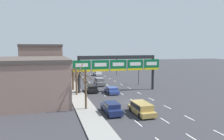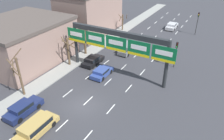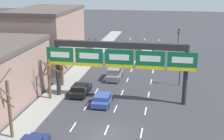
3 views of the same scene
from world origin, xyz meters
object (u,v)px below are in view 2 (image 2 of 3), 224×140
at_px(sign_gantry, 117,41).
at_px(tree_bare_furthest, 85,42).
at_px(tree_bare_closest, 123,21).
at_px(car_blue, 102,72).
at_px(car_black, 93,60).
at_px(car_silver, 172,26).
at_px(traffic_light_mid_block, 198,19).
at_px(tree_bare_third, 19,74).
at_px(tree_bare_second, 68,50).
at_px(suv_grey, 127,48).
at_px(car_navy, 23,108).
at_px(traffic_light_near_gantry, 176,50).
at_px(suv_gold, 36,126).

distance_m(sign_gantry, tree_bare_furthest, 9.36).
xyz_separation_m(sign_gantry, tree_bare_closest, (-8.03, 17.97, -3.15)).
bearing_deg(car_blue, car_black, 142.69).
relative_size(sign_gantry, car_silver, 3.73).
relative_size(traffic_light_mid_block, tree_bare_third, 0.80).
height_order(tree_bare_closest, tree_bare_furthest, tree_bare_furthest).
bearing_deg(traffic_light_mid_block, tree_bare_second, -121.87).
height_order(car_silver, tree_bare_second, tree_bare_second).
height_order(car_black, tree_bare_third, tree_bare_third).
height_order(suv_grey, tree_bare_furthest, tree_bare_furthest).
bearing_deg(tree_bare_second, tree_bare_third, -90.06).
height_order(car_silver, car_black, car_silver).
relative_size(car_navy, traffic_light_near_gantry, 1.07).
bearing_deg(sign_gantry, car_black, 169.10).
bearing_deg(car_blue, tree_bare_second, 177.01).
height_order(car_navy, car_blue, car_navy).
bearing_deg(tree_bare_furthest, car_black, -38.55).
xyz_separation_m(tree_bare_closest, tree_bare_third, (-0.01, -28.68, 1.04)).
bearing_deg(car_blue, suv_grey, 91.35).
bearing_deg(suv_grey, car_navy, -98.92).
height_order(traffic_light_near_gantry, tree_bare_second, tree_bare_second).
xyz_separation_m(car_silver, tree_bare_third, (-9.58, -35.25, 2.49)).
xyz_separation_m(tree_bare_closest, tree_bare_second, (-0.00, -19.18, 0.61)).
distance_m(car_blue, tree_bare_furthest, 8.38).
bearing_deg(suv_grey, car_black, -114.68).
relative_size(car_black, tree_bare_second, 0.89).
bearing_deg(car_silver, tree_bare_furthest, -114.69).
bearing_deg(car_silver, tree_bare_third, -105.21).
xyz_separation_m(suv_gold, traffic_light_mid_block, (8.73, 37.76, 2.64)).
relative_size(car_silver, tree_bare_furthest, 1.11).
relative_size(suv_grey, car_blue, 1.10).
relative_size(car_navy, tree_bare_furthest, 1.12).
height_order(sign_gantry, car_navy, sign_gantry).
bearing_deg(tree_bare_second, car_black, 35.09).
bearing_deg(sign_gantry, tree_bare_furthest, 156.74).
height_order(suv_grey, traffic_light_mid_block, traffic_light_mid_block).
height_order(traffic_light_mid_block, tree_bare_closest, traffic_light_mid_block).
xyz_separation_m(sign_gantry, car_navy, (-5.14, -13.21, -4.56)).
bearing_deg(car_navy, tree_bare_closest, 95.29).
distance_m(suv_gold, traffic_light_mid_block, 38.85).
bearing_deg(car_navy, suv_gold, -21.24).
bearing_deg(tree_bare_second, sign_gantry, 8.63).
xyz_separation_m(sign_gantry, tree_bare_third, (-8.04, -10.71, -2.11)).
height_order(suv_grey, car_navy, suv_grey).
xyz_separation_m(car_black, tree_bare_second, (-3.09, -2.17, 2.10)).
xyz_separation_m(sign_gantry, tree_bare_second, (-8.03, -1.22, -2.54)).
xyz_separation_m(car_silver, tree_bare_furthest, (-9.68, -21.04, 1.58)).
bearing_deg(tree_bare_closest, traffic_light_mid_block, 18.95).
distance_m(sign_gantry, tree_bare_second, 8.51).
bearing_deg(traffic_light_mid_block, car_navy, -108.64).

